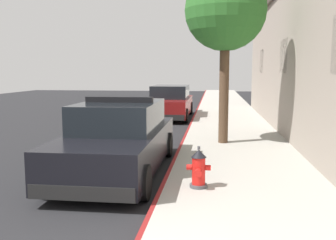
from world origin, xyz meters
The scene contains 7 objects.
ground_plane centered at (-4.45, 10.00, -0.10)m, with size 31.92×60.00×0.20m, color #232326.
sidewalk_pavement centered at (1.55, 10.00, 0.07)m, with size 3.11×60.00×0.14m, color #ADA89E.
curb_painted_edge centered at (-0.04, 10.00, 0.07)m, with size 0.08×60.00×0.14m, color maroon.
police_cruiser centered at (-1.18, 5.25, 0.74)m, with size 1.94×4.84×1.68m.
parked_car_silver_ahead centered at (-1.20, 15.10, 0.74)m, with size 1.94×4.84×1.56m.
fire_hydrant centered at (0.63, 3.93, 0.49)m, with size 0.44×0.40×0.76m.
street_tree centered at (1.17, 8.36, 3.93)m, with size 2.33×2.33×5.00m.
Camera 1 is at (0.88, -2.66, 2.23)m, focal length 39.89 mm.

